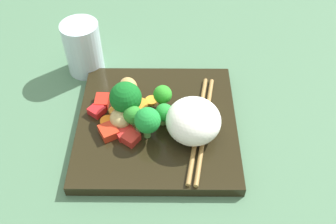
% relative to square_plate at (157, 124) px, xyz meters
% --- Properties ---
extents(ground_plane, '(1.10, 1.10, 0.02)m').
position_rel_square_plate_xyz_m(ground_plane, '(0.00, 0.00, -0.02)').
color(ground_plane, '#497252').
extents(square_plate, '(0.27, 0.27, 0.02)m').
position_rel_square_plate_xyz_m(square_plate, '(0.00, 0.00, 0.00)').
color(square_plate, black).
rests_on(square_plate, ground_plane).
extents(rice_mound, '(0.09, 0.09, 0.06)m').
position_rel_square_plate_xyz_m(rice_mound, '(-0.03, -0.06, 0.04)').
color(rice_mound, white).
rests_on(rice_mound, square_plate).
extents(broccoli_floret_0, '(0.03, 0.03, 0.04)m').
position_rel_square_plate_xyz_m(broccoli_floret_0, '(-0.01, 0.04, 0.04)').
color(broccoli_floret_0, '#72B75A').
rests_on(broccoli_floret_0, square_plate).
extents(broccoli_floret_1, '(0.03, 0.03, 0.04)m').
position_rel_square_plate_xyz_m(broccoli_floret_1, '(-0.01, -0.01, 0.04)').
color(broccoli_floret_1, '#649E45').
rests_on(broccoli_floret_1, square_plate).
extents(broccoli_floret_2, '(0.04, 0.04, 0.06)m').
position_rel_square_plate_xyz_m(broccoli_floret_2, '(-0.03, 0.01, 0.05)').
color(broccoli_floret_2, '#579C46').
rests_on(broccoli_floret_2, square_plate).
extents(broccoli_floret_3, '(0.05, 0.05, 0.07)m').
position_rel_square_plate_xyz_m(broccoli_floret_3, '(0.02, 0.05, 0.05)').
color(broccoli_floret_3, '#7CB055').
rests_on(broccoli_floret_3, square_plate).
extents(broccoli_floret_4, '(0.03, 0.03, 0.05)m').
position_rel_square_plate_xyz_m(broccoli_floret_4, '(0.03, -0.01, 0.04)').
color(broccoli_floret_4, '#569342').
rests_on(broccoli_floret_4, square_plate).
extents(carrot_slice_0, '(0.05, 0.05, 0.00)m').
position_rel_square_plate_xyz_m(carrot_slice_0, '(0.00, 0.02, 0.01)').
color(carrot_slice_0, orange).
rests_on(carrot_slice_0, square_plate).
extents(carrot_slice_1, '(0.03, 0.03, 0.01)m').
position_rel_square_plate_xyz_m(carrot_slice_1, '(0.04, 0.06, 0.01)').
color(carrot_slice_1, orange).
rests_on(carrot_slice_1, square_plate).
extents(carrot_slice_2, '(0.04, 0.04, 0.01)m').
position_rel_square_plate_xyz_m(carrot_slice_2, '(0.03, 0.03, 0.01)').
color(carrot_slice_2, orange).
rests_on(carrot_slice_2, square_plate).
extents(carrot_slice_3, '(0.03, 0.03, 0.00)m').
position_rel_square_plate_xyz_m(carrot_slice_3, '(0.05, 0.01, 0.01)').
color(carrot_slice_3, orange).
rests_on(carrot_slice_3, square_plate).
extents(carrot_slice_4, '(0.04, 0.04, 0.01)m').
position_rel_square_plate_xyz_m(carrot_slice_4, '(-0.01, 0.08, 0.01)').
color(carrot_slice_4, orange).
rests_on(carrot_slice_4, square_plate).
extents(carrot_slice_5, '(0.03, 0.03, 0.01)m').
position_rel_square_plate_xyz_m(carrot_slice_5, '(0.02, 0.07, 0.01)').
color(carrot_slice_5, orange).
rests_on(carrot_slice_5, square_plate).
extents(pepper_chunk_0, '(0.04, 0.04, 0.01)m').
position_rel_square_plate_xyz_m(pepper_chunk_0, '(-0.03, 0.05, 0.02)').
color(pepper_chunk_0, red).
rests_on(pepper_chunk_0, square_plate).
extents(pepper_chunk_1, '(0.04, 0.04, 0.02)m').
position_rel_square_plate_xyz_m(pepper_chunk_1, '(-0.03, 0.08, 0.02)').
color(pepper_chunk_1, red).
rests_on(pepper_chunk_1, square_plate).
extents(pepper_chunk_2, '(0.03, 0.02, 0.01)m').
position_rel_square_plate_xyz_m(pepper_chunk_2, '(0.04, 0.10, 0.02)').
color(pepper_chunk_2, red).
rests_on(pepper_chunk_2, square_plate).
extents(pepper_chunk_3, '(0.03, 0.03, 0.01)m').
position_rel_square_plate_xyz_m(pepper_chunk_3, '(-0.04, 0.04, 0.02)').
color(pepper_chunk_3, red).
rests_on(pepper_chunk_3, square_plate).
extents(pepper_chunk_4, '(0.03, 0.03, 0.01)m').
position_rel_square_plate_xyz_m(pepper_chunk_4, '(0.02, 0.10, 0.02)').
color(pepper_chunk_4, red).
rests_on(pepper_chunk_4, square_plate).
extents(chicken_piece_0, '(0.05, 0.04, 0.03)m').
position_rel_square_plate_xyz_m(chicken_piece_0, '(0.07, 0.05, 0.02)').
color(chicken_piece_0, tan).
rests_on(chicken_piece_0, square_plate).
extents(chicken_piece_1, '(0.05, 0.04, 0.03)m').
position_rel_square_plate_xyz_m(chicken_piece_1, '(-0.01, 0.06, 0.02)').
color(chicken_piece_1, tan).
rests_on(chicken_piece_1, square_plate).
extents(chopstick_pair, '(0.23, 0.06, 0.01)m').
position_rel_square_plate_xyz_m(chopstick_pair, '(-0.02, -0.07, 0.01)').
color(chopstick_pair, olive).
rests_on(chopstick_pair, square_plate).
extents(drinking_glass, '(0.07, 0.07, 0.11)m').
position_rel_square_plate_xyz_m(drinking_glass, '(0.15, 0.15, 0.04)').
color(drinking_glass, silver).
rests_on(drinking_glass, ground_plane).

